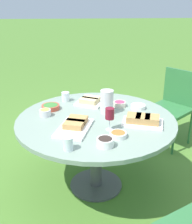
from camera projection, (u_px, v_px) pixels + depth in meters
ground_plane at (96, 185)px, 2.72m from camera, size 40.00×40.00×0.00m
dining_table at (96, 128)px, 2.48m from camera, size 1.39×1.39×0.71m
chair_near_right at (174, 102)px, 3.34m from camera, size 0.61×0.60×0.89m
water_pitcher at (107, 102)px, 2.51m from camera, size 0.13×0.12×0.21m
wine_glass at (110, 114)px, 2.18m from camera, size 0.07×0.07×0.19m
platter_bread_main at (91, 101)px, 2.77m from camera, size 0.38×0.36×0.06m
platter_charcuterie at (75, 125)px, 2.25m from camera, size 0.43×0.34×0.06m
platter_sandwich_side at (143, 120)px, 2.32m from camera, size 0.30×0.38×0.07m
bowl_fries at (45, 112)px, 2.48m from camera, size 0.10×0.10×0.06m
bowl_salad at (51, 107)px, 2.63m from camera, size 0.17×0.17×0.04m
bowl_olives at (105, 142)px, 1.98m from camera, size 0.12×0.12×0.06m
bowl_dip_red at (120, 104)px, 2.69m from camera, size 0.12×0.12×0.05m
bowl_dip_cream at (138, 106)px, 2.64m from camera, size 0.14×0.14×0.04m
bowl_roasted_veg at (118, 134)px, 2.12m from camera, size 0.13×0.13×0.04m
cup_water_near at (68, 144)px, 1.93m from camera, size 0.07×0.07×0.10m
cup_water_far at (66, 97)px, 2.82m from camera, size 0.08×0.08×0.09m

